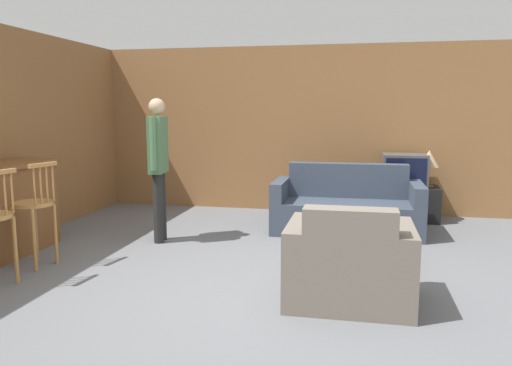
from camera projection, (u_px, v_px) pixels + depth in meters
name	position (u px, v px, depth m)	size (l,w,h in m)	color
ground_plane	(258.00, 290.00, 4.48)	(24.00, 24.00, 0.00)	slate
wall_back	(304.00, 130.00, 7.89)	(9.40, 0.08, 2.60)	olive
wall_left	(23.00, 135.00, 6.26)	(0.08, 8.71, 2.60)	olive
bar_chair_mid	(34.00, 211.00, 5.12)	(0.47, 0.47, 1.08)	#B77F42
couch_far	(347.00, 208.00, 6.63)	(1.92, 0.90, 0.88)	#384251
armchair_near	(349.00, 267.00, 4.16)	(1.04, 0.85, 0.86)	#70665B
coffee_table	(360.00, 228.00, 5.28)	(0.63, 0.88, 0.43)	brown
tv_unit	(403.00, 203.00, 7.34)	(1.00, 0.54, 0.50)	black
tv	(405.00, 170.00, 7.27)	(0.62, 0.52, 0.47)	#4C4C4C
book_on_table	(362.00, 226.00, 5.06)	(0.23, 0.21, 0.02)	maroon
table_lamp	(429.00, 159.00, 7.18)	(0.29, 0.29, 0.54)	brown
person_by_window	(158.00, 161.00, 6.02)	(0.21, 0.51, 1.75)	black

